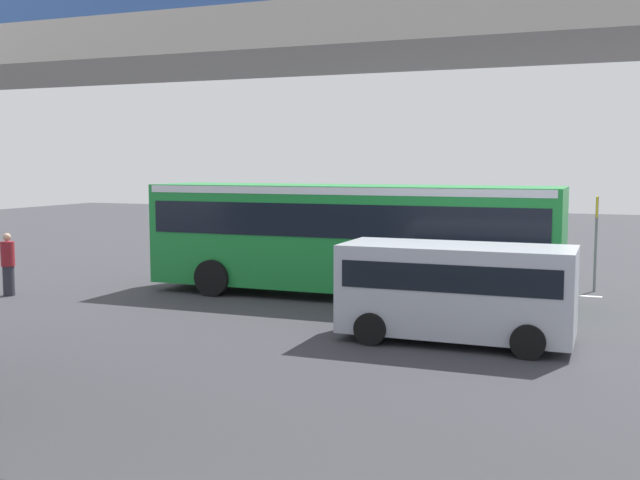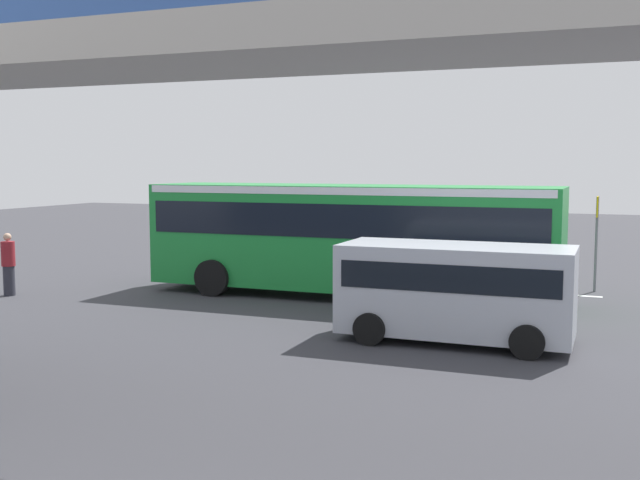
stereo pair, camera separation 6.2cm
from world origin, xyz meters
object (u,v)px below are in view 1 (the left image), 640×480
Objects in this scene: pedestrian at (8,265)px; traffic_sign at (596,228)px; parked_van at (456,286)px; city_bus at (350,230)px.

traffic_sign reaches higher than pedestrian.
pedestrian is 17.00m from traffic_sign.
parked_van reaches higher than pedestrian.
traffic_sign is (-15.55, -6.80, 1.00)m from pedestrian.
traffic_sign is (-2.58, -7.74, 0.71)m from parked_van.
pedestrian is 0.64× the size of traffic_sign.
traffic_sign is (-6.43, -3.47, 0.01)m from city_bus.
city_bus reaches higher than pedestrian.
parked_van is at bearing 132.02° from city_bus.
city_bus is 4.12× the size of traffic_sign.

